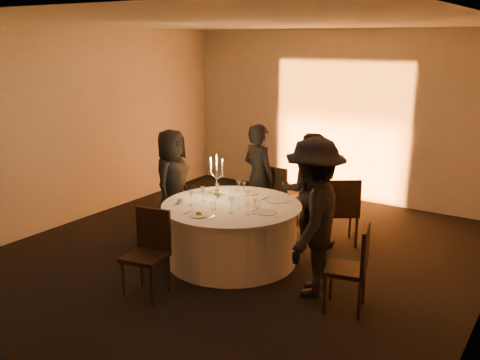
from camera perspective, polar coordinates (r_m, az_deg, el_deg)
The scene contains 34 objects.
floor at distance 7.12m, azimuth -0.89°, elevation -8.54°, with size 7.00×7.00×0.00m, color black.
ceiling at distance 6.54m, azimuth -0.99°, elevation 16.36°, with size 7.00×7.00×0.00m, color silver.
wall_back at distance 9.73m, azimuth 10.72°, elevation 6.76°, with size 7.00×7.00×0.00m, color #B5B0A8.
wall_left at distance 8.68m, azimuth -17.68°, elevation 5.36°, with size 7.00×7.00×0.00m, color #B5B0A8.
uplighter_fixture at distance 9.77m, azimuth 9.63°, elevation -1.88°, with size 0.25×0.12×0.10m, color black.
banquet_table at distance 6.98m, azimuth -0.90°, elevation -5.64°, with size 1.80×1.80×0.77m.
chair_left at distance 8.12m, azimuth -5.99°, elevation -1.14°, with size 0.63×0.63×1.06m.
chair_back_left at distance 8.08m, azimuth 4.07°, elevation -1.47°, with size 0.46×0.46×1.00m.
chair_back_right at distance 7.55m, azimuth 10.89°, elevation -2.95°, with size 0.60×0.60×0.98m.
chair_right at distance 5.80m, azimuth 12.02°, elevation -8.74°, with size 0.51×0.51×0.95m.
chair_front at distance 6.14m, azimuth -9.69°, elevation -7.10°, with size 0.50×0.50×0.98m.
guest_left at distance 7.85m, azimuth -7.27°, elevation -0.31°, with size 0.77×0.50×1.58m, color black.
guest_back_left at distance 8.01m, azimuth 2.02°, elevation 0.27°, with size 0.59×0.39×1.62m, color black.
guest_back_right at distance 7.43m, azimuth 7.38°, elevation -1.08°, with size 0.78×0.61×1.61m, color black.
guest_right at distance 6.01m, azimuth 7.88°, elevation -3.97°, with size 1.17×0.67×1.81m, color black.
plate_left at distance 7.32m, azimuth -3.10°, elevation -1.33°, with size 0.36×0.25×0.08m.
plate_back_left at distance 7.33m, azimuth 0.58°, elevation -1.39°, with size 0.36×0.27×0.01m.
plate_back_right at distance 7.02m, azimuth 3.90°, elevation -2.17°, with size 0.35×0.28×0.01m.
plate_right at distance 6.53m, azimuth 2.95°, elevation -3.47°, with size 0.36×0.25×0.01m.
plate_front at distance 6.44m, azimuth -4.40°, elevation -3.64°, with size 0.35×0.24×0.08m.
coffee_cup at distance 6.93m, azimuth -6.40°, elevation -2.27°, with size 0.11×0.11×0.07m.
candelabra at distance 7.19m, azimuth -2.50°, elevation -0.13°, with size 0.24×0.11×0.57m.
wine_glass_a at distance 7.18m, azimuth 0.41°, elevation -0.65°, with size 0.07×0.07×0.19m.
wine_glass_b at distance 6.41m, azimuth 0.85°, elevation -2.58°, with size 0.07×0.07×0.19m.
wine_glass_c at distance 7.26m, azimuth -0.13°, elevation -0.48°, with size 0.07×0.07×0.19m.
wine_glass_d at distance 6.78m, azimuth 0.73°, elevation -1.59°, with size 0.07×0.07×0.19m.
wine_glass_e at distance 7.11m, azimuth -2.42°, elevation -0.82°, with size 0.07×0.07×0.19m.
wine_glass_f at distance 6.80m, azimuth -5.32°, elevation -1.61°, with size 0.07×0.07×0.19m.
wine_glass_g at distance 6.48m, azimuth -0.92°, elevation -2.38°, with size 0.07×0.07×0.19m.
wine_glass_h at distance 6.44m, azimuth 1.49°, elevation -2.50°, with size 0.07×0.07×0.19m.
wine_glass_i at distance 6.98m, azimuth -3.97°, elevation -1.14°, with size 0.07×0.07×0.19m.
tumbler_a at distance 6.71m, azimuth 1.86°, elevation -2.61°, with size 0.07×0.07×0.09m, color silver.
tumbler_b at distance 6.66m, azimuth -2.86°, elevation -2.77°, with size 0.07×0.07×0.09m, color silver.
tumbler_c at distance 7.17m, azimuth -0.81°, elevation -1.45°, with size 0.07×0.07×0.09m, color silver.
Camera 1 is at (3.65, -5.42, 2.83)m, focal length 40.00 mm.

